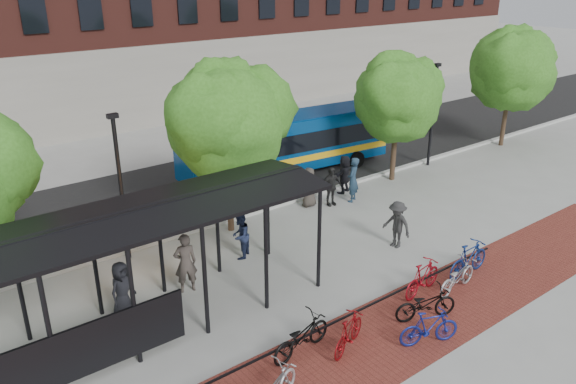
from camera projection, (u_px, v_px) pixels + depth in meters
ground at (347, 239)px, 20.87m from camera, size 160.00×160.00×0.00m
asphalt_street at (232, 179)px, 26.75m from camera, size 160.00×8.00×0.01m
curb at (282, 204)px, 23.79m from camera, size 160.00×0.25×0.12m
brick_strip at (416, 320)px, 16.07m from camera, size 24.00×3.00×0.01m
bike_rack_rail at (361, 322)px, 16.00m from camera, size 12.00×0.05×0.95m
bus_shelter at (139, 229)px, 14.80m from camera, size 10.60×3.07×3.60m
tree_b at (228, 116)px, 20.02m from camera, size 5.15×4.20×6.47m
tree_c at (398, 94)px, 25.26m from camera, size 4.66×3.80×5.92m
tree_d at (513, 65)px, 30.20m from camera, size 5.39×4.40×6.55m
lamp_post_left at (121, 184)px, 18.53m from camera, size 0.35×0.20×5.12m
lamp_post_right at (433, 112)px, 27.58m from camera, size 0.35×0.20×5.12m
bus at (287, 141)px, 26.87m from camera, size 10.78×3.39×2.86m
bike_4 at (301, 336)px, 14.54m from camera, size 2.06×0.95×1.04m
bike_5 at (349, 333)px, 14.71m from camera, size 1.73×1.07×1.01m
bike_7 at (429, 328)px, 14.90m from camera, size 1.76×1.10×1.03m
bike_8 at (426, 304)px, 15.99m from camera, size 1.99×1.30×0.99m
bike_9 at (423, 278)px, 17.22m from camera, size 1.88×0.77×1.10m
bike_10 at (457, 277)px, 17.38m from camera, size 1.94×0.86×0.99m
bike_11 at (469, 259)px, 18.22m from camera, size 1.98×0.60×1.18m
pedestrian_0 at (122, 290)px, 16.01m from camera, size 0.99×0.85×1.72m
pedestrian_1 at (185, 263)px, 17.20m from camera, size 0.81×0.63×1.96m
pedestrian_2 at (240, 236)px, 19.25m from camera, size 1.03×1.00×1.67m
pedestrian_4 at (331, 186)px, 23.54m from camera, size 1.04×0.58×1.68m
pedestrian_5 at (344, 174)px, 24.86m from camera, size 1.67×0.95×1.72m
pedestrian_6 at (309, 187)px, 23.41m from camera, size 0.84×0.56×1.70m
pedestrian_7 at (353, 180)px, 23.88m from camera, size 0.85×0.77×1.96m
pedestrian_9 at (397, 224)px, 19.99m from camera, size 0.76×1.19×1.75m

